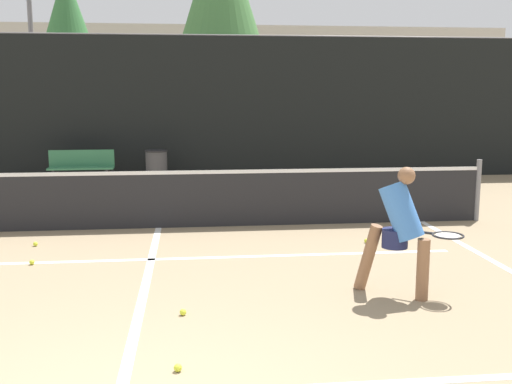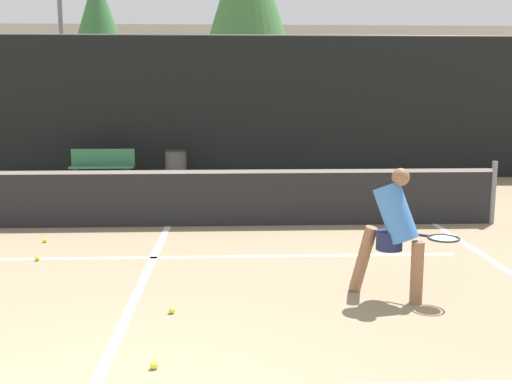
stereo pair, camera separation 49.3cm
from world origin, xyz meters
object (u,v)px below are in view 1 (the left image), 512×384
at_px(courtside_bench, 81,167).
at_px(trash_bin, 157,167).
at_px(parked_car, 80,149).
at_px(player_practicing, 400,227).

relative_size(courtside_bench, trash_bin, 1.82).
height_order(trash_bin, parked_car, parked_car).
bearing_deg(parked_car, trash_bin, -51.17).
bearing_deg(trash_bin, player_practicing, -70.11).
bearing_deg(player_practicing, trash_bin, 147.71).
distance_m(player_practicing, trash_bin, 9.04).
relative_size(trash_bin, parked_car, 0.20).
bearing_deg(trash_bin, courtside_bench, -176.30).
relative_size(player_practicing, parked_car, 0.34).
bearing_deg(trash_bin, parked_car, 128.83).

